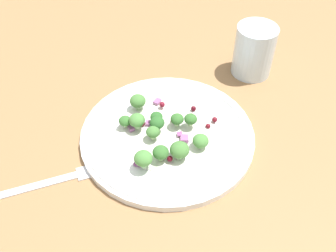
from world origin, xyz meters
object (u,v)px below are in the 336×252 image
object	(u,v)px
broccoli_floret_2	(201,141)
fork	(46,183)
water_glass	(254,51)
broccoli_floret_1	(156,116)
plate	(168,134)
broccoli_floret_0	(191,119)

from	to	relation	value
broccoli_floret_2	fork	bearing A→B (deg)	-84.87
broccoli_floret_2	water_glass	size ratio (longest dim) A/B	0.26
broccoli_floret_1	fork	world-z (taller)	broccoli_floret_1
plate	broccoli_floret_1	size ratio (longest dim) A/B	13.63
broccoli_floret_1	plate	bearing A→B (deg)	33.28
plate	broccoli_floret_0	size ratio (longest dim) A/B	13.21
broccoli_floret_2	water_glass	bearing A→B (deg)	142.50
fork	water_glass	distance (cm)	42.83
broccoli_floret_0	broccoli_floret_2	bearing A→B (deg)	8.45
broccoli_floret_2	water_glass	xyz separation A→B (cm)	(-18.36, 14.08, 2.07)
water_glass	plate	bearing A→B (deg)	-51.99
fork	broccoli_floret_2	bearing A→B (deg)	95.13
plate	fork	size ratio (longest dim) A/B	1.49
broccoli_floret_0	water_glass	bearing A→B (deg)	133.51
broccoli_floret_0	broccoli_floret_1	world-z (taller)	broccoli_floret_0
plate	broccoli_floret_2	distance (cm)	6.16
fork	broccoli_floret_1	bearing A→B (deg)	115.70
plate	broccoli_floret_1	world-z (taller)	broccoli_floret_1
plate	fork	world-z (taller)	plate
broccoli_floret_1	broccoli_floret_2	bearing A→B (deg)	43.03
plate	broccoli_floret_0	distance (cm)	4.38
water_glass	broccoli_floret_0	bearing A→B (deg)	-46.49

